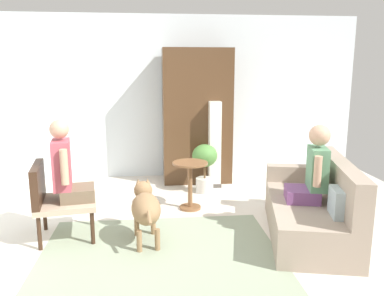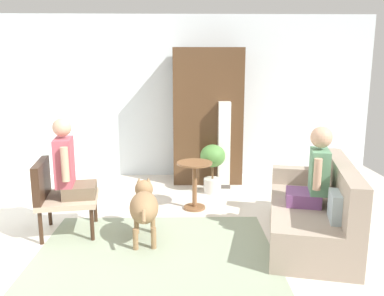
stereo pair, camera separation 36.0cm
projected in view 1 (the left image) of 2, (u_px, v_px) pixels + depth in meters
ground_plane at (177, 241)px, 4.24m from camera, size 7.11×7.11×0.00m
back_wall at (166, 97)px, 6.63m from camera, size 6.53×0.12×2.71m
area_rug at (160, 253)px, 3.95m from camera, size 2.41×1.88×0.01m
couch at (313, 209)px, 4.35m from camera, size 1.18×1.85×0.86m
armchair at (54, 196)px, 4.23m from camera, size 0.72×0.72×0.85m
person_on_couch at (313, 170)px, 4.23m from camera, size 0.49×0.51×0.85m
person_on_armchair at (66, 168)px, 4.21m from camera, size 0.47×0.53×0.89m
round_end_table at (190, 179)px, 5.14m from camera, size 0.47×0.47×0.64m
dog at (146, 207)px, 4.18m from camera, size 0.37×0.92×0.61m
potted_plant at (205, 163)px, 5.82m from camera, size 0.37×0.37×0.74m
column_lamp at (215, 145)px, 6.07m from camera, size 0.20×0.20×1.35m
armoire_cabinet at (197, 116)px, 6.33m from camera, size 1.10×0.56×2.16m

